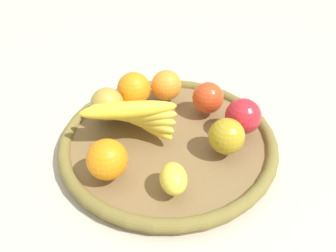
{
  "coord_description": "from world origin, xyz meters",
  "views": [
    {
      "loc": [
        -0.45,
        -0.25,
        0.47
      ],
      "look_at": [
        0.0,
        0.0,
        0.05
      ],
      "focal_mm": 35.0,
      "sensor_mm": 36.0,
      "label": 1
    }
  ],
  "objects_px": {
    "apple_0": "(208,98)",
    "lemon_0": "(173,178)",
    "orange_1": "(134,89)",
    "apple_2": "(226,136)",
    "apple_1": "(107,104)",
    "apple_3": "(243,116)",
    "orange_0": "(107,159)",
    "banana_bunch": "(133,115)",
    "orange_2": "(166,85)"
  },
  "relations": [
    {
      "from": "orange_1",
      "to": "apple_3",
      "type": "distance_m",
      "value": 0.25
    },
    {
      "from": "apple_2",
      "to": "apple_1",
      "type": "xyz_separation_m",
      "value": [
        -0.02,
        0.26,
        0.0
      ]
    },
    {
      "from": "lemon_0",
      "to": "apple_3",
      "type": "relative_size",
      "value": 0.87
    },
    {
      "from": "lemon_0",
      "to": "apple_0",
      "type": "distance_m",
      "value": 0.24
    },
    {
      "from": "lemon_0",
      "to": "apple_3",
      "type": "xyz_separation_m",
      "value": [
        0.2,
        -0.05,
        0.01
      ]
    },
    {
      "from": "apple_1",
      "to": "apple_0",
      "type": "bearing_deg",
      "value": -54.66
    },
    {
      "from": "orange_0",
      "to": "apple_0",
      "type": "xyz_separation_m",
      "value": [
        0.26,
        -0.08,
        -0.0
      ]
    },
    {
      "from": "apple_1",
      "to": "banana_bunch",
      "type": "bearing_deg",
      "value": -101.39
    },
    {
      "from": "apple_2",
      "to": "orange_2",
      "type": "bearing_deg",
      "value": 61.04
    },
    {
      "from": "orange_1",
      "to": "apple_3",
      "type": "relative_size",
      "value": 1.04
    },
    {
      "from": "banana_bunch",
      "to": "orange_1",
      "type": "bearing_deg",
      "value": 33.11
    },
    {
      "from": "apple_2",
      "to": "lemon_0",
      "type": "bearing_deg",
      "value": 162.11
    },
    {
      "from": "apple_0",
      "to": "orange_0",
      "type": "bearing_deg",
      "value": 163.68
    },
    {
      "from": "apple_3",
      "to": "orange_0",
      "type": "bearing_deg",
      "value": 144.27
    },
    {
      "from": "orange_2",
      "to": "apple_1",
      "type": "relative_size",
      "value": 0.98
    },
    {
      "from": "banana_bunch",
      "to": "apple_2",
      "type": "relative_size",
      "value": 2.69
    },
    {
      "from": "apple_2",
      "to": "apple_0",
      "type": "xyz_separation_m",
      "value": [
        0.1,
        0.08,
        -0.0
      ]
    },
    {
      "from": "banana_bunch",
      "to": "apple_2",
      "type": "bearing_deg",
      "value": -77.68
    },
    {
      "from": "orange_2",
      "to": "apple_1",
      "type": "height_order",
      "value": "apple_1"
    },
    {
      "from": "lemon_0",
      "to": "apple_0",
      "type": "height_order",
      "value": "apple_0"
    },
    {
      "from": "lemon_0",
      "to": "orange_0",
      "type": "bearing_deg",
      "value": 102.97
    },
    {
      "from": "apple_2",
      "to": "apple_1",
      "type": "relative_size",
      "value": 0.97
    },
    {
      "from": "banana_bunch",
      "to": "lemon_0",
      "type": "xyz_separation_m",
      "value": [
        -0.09,
        -0.14,
        -0.02
      ]
    },
    {
      "from": "orange_0",
      "to": "apple_1",
      "type": "bearing_deg",
      "value": 36.97
    },
    {
      "from": "apple_3",
      "to": "orange_1",
      "type": "bearing_deg",
      "value": 94.97
    },
    {
      "from": "orange_1",
      "to": "apple_0",
      "type": "relative_size",
      "value": 1.1
    },
    {
      "from": "orange_2",
      "to": "apple_3",
      "type": "height_order",
      "value": "apple_3"
    },
    {
      "from": "banana_bunch",
      "to": "apple_0",
      "type": "height_order",
      "value": "banana_bunch"
    },
    {
      "from": "orange_2",
      "to": "orange_1",
      "type": "bearing_deg",
      "value": 134.13
    },
    {
      "from": "orange_2",
      "to": "apple_2",
      "type": "bearing_deg",
      "value": -118.96
    },
    {
      "from": "apple_2",
      "to": "apple_3",
      "type": "height_order",
      "value": "apple_3"
    },
    {
      "from": "orange_0",
      "to": "apple_0",
      "type": "distance_m",
      "value": 0.27
    },
    {
      "from": "orange_0",
      "to": "orange_1",
      "type": "distance_m",
      "value": 0.22
    },
    {
      "from": "lemon_0",
      "to": "apple_3",
      "type": "bearing_deg",
      "value": -13.89
    },
    {
      "from": "lemon_0",
      "to": "apple_3",
      "type": "height_order",
      "value": "apple_3"
    },
    {
      "from": "lemon_0",
      "to": "apple_1",
      "type": "height_order",
      "value": "apple_1"
    },
    {
      "from": "orange_0",
      "to": "apple_1",
      "type": "relative_size",
      "value": 1.02
    },
    {
      "from": "apple_2",
      "to": "lemon_0",
      "type": "relative_size",
      "value": 1.1
    },
    {
      "from": "banana_bunch",
      "to": "apple_1",
      "type": "distance_m",
      "value": 0.08
    },
    {
      "from": "apple_0",
      "to": "apple_1",
      "type": "relative_size",
      "value": 0.96
    },
    {
      "from": "apple_0",
      "to": "lemon_0",
      "type": "bearing_deg",
      "value": -170.53
    },
    {
      "from": "banana_bunch",
      "to": "apple_3",
      "type": "relative_size",
      "value": 2.56
    },
    {
      "from": "orange_1",
      "to": "apple_3",
      "type": "height_order",
      "value": "orange_1"
    },
    {
      "from": "orange_1",
      "to": "lemon_0",
      "type": "xyz_separation_m",
      "value": [
        -0.18,
        -0.2,
        -0.01
      ]
    },
    {
      "from": "apple_2",
      "to": "lemon_0",
      "type": "height_order",
      "value": "apple_2"
    },
    {
      "from": "orange_2",
      "to": "apple_0",
      "type": "bearing_deg",
      "value": -90.49
    },
    {
      "from": "apple_0",
      "to": "apple_1",
      "type": "xyz_separation_m",
      "value": [
        -0.13,
        0.18,
        0.0
      ]
    },
    {
      "from": "orange_1",
      "to": "lemon_0",
      "type": "distance_m",
      "value": 0.27
    },
    {
      "from": "banana_bunch",
      "to": "apple_1",
      "type": "height_order",
      "value": "banana_bunch"
    },
    {
      "from": "orange_2",
      "to": "orange_1",
      "type": "height_order",
      "value": "orange_1"
    }
  ]
}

